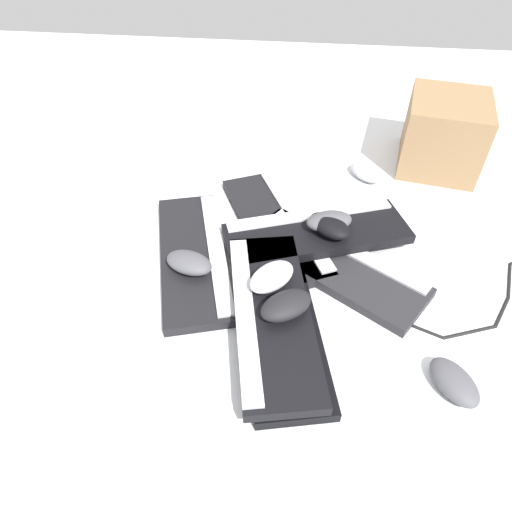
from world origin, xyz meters
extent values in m
plane|color=white|center=(0.00, 0.00, 0.00)|extent=(3.20, 3.20, 0.00)
cube|color=black|center=(0.21, -0.09, 0.01)|extent=(0.46, 0.32, 0.02)
cube|color=silver|center=(0.23, -0.14, 0.03)|extent=(0.39, 0.21, 0.01)
cube|color=black|center=(0.07, 0.10, 0.01)|extent=(0.46, 0.27, 0.02)
cube|color=silver|center=(0.09, 0.04, 0.03)|extent=(0.41, 0.15, 0.01)
cube|color=black|center=(-0.10, -0.12, 0.01)|extent=(0.46, 0.24, 0.02)
cube|color=silver|center=(-0.11, -0.07, 0.03)|extent=(0.42, 0.13, 0.01)
cube|color=#232326|center=(0.08, -0.24, 0.01)|extent=(0.37, 0.45, 0.02)
cube|color=silver|center=(0.13, -0.27, 0.03)|extent=(0.26, 0.37, 0.01)
cube|color=black|center=(-0.11, -0.11, 0.04)|extent=(0.46, 0.24, 0.02)
cube|color=silver|center=(-0.12, -0.05, 0.06)|extent=(0.42, 0.12, 0.01)
cube|color=black|center=(0.15, -0.19, 0.04)|extent=(0.29, 0.46, 0.02)
cube|color=silver|center=(0.21, -0.17, 0.06)|extent=(0.18, 0.41, 0.01)
ellipsoid|color=#B7B7BC|center=(0.47, -0.33, 0.02)|extent=(0.13, 0.12, 0.04)
ellipsoid|color=black|center=(-0.11, -0.14, 0.08)|extent=(0.12, 0.13, 0.04)
ellipsoid|color=black|center=(0.14, -0.22, 0.08)|extent=(0.12, 0.13, 0.04)
ellipsoid|color=#4C4C51|center=(0.16, -0.22, 0.08)|extent=(0.10, 0.13, 0.04)
ellipsoid|color=#4C4C51|center=(-0.21, -0.45, 0.02)|extent=(0.13, 0.11, 0.04)
ellipsoid|color=#4C4C51|center=(0.01, 0.09, 0.05)|extent=(0.10, 0.13, 0.04)
ellipsoid|color=silver|center=(-0.04, -0.10, 0.08)|extent=(0.13, 0.12, 0.04)
cylinder|color=black|center=(-0.02, -0.35, 0.00)|extent=(0.09, 0.06, 0.01)
cylinder|color=black|center=(-0.08, -0.42, 0.00)|extent=(0.04, 0.08, 0.01)
cylinder|color=black|center=(-0.07, -0.51, 0.00)|extent=(0.05, 0.12, 0.01)
cylinder|color=black|center=(-0.01, -0.60, 0.00)|extent=(0.09, 0.06, 0.01)
cylinder|color=black|center=(0.09, -0.64, 0.00)|extent=(0.11, 0.04, 0.01)
sphere|color=black|center=(0.02, -0.32, 0.00)|extent=(0.01, 0.01, 0.01)
sphere|color=black|center=(-0.06, -0.38, 0.00)|extent=(0.01, 0.01, 0.01)
sphere|color=black|center=(-0.10, -0.46, 0.00)|extent=(0.01, 0.01, 0.01)
sphere|color=black|center=(-0.05, -0.57, 0.00)|extent=(0.01, 0.01, 0.01)
sphere|color=black|center=(0.03, -0.62, 0.00)|extent=(0.01, 0.01, 0.01)
sphere|color=black|center=(0.14, -0.65, 0.00)|extent=(0.01, 0.01, 0.01)
cube|color=olive|center=(0.58, -0.55, 0.10)|extent=(0.29, 0.26, 0.20)
camera|label=1|loc=(-0.69, -0.14, 0.76)|focal=32.00mm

